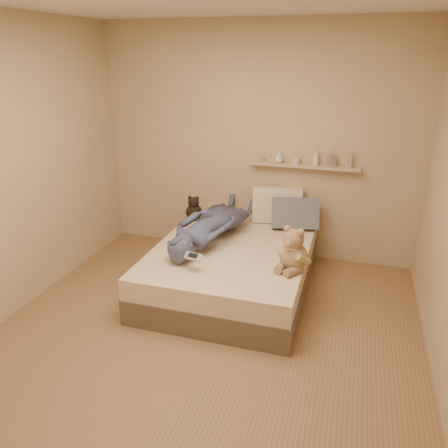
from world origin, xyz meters
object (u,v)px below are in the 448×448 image
(teddy_bear, at_px, (293,252))
(person, at_px, (212,223))
(game_console, at_px, (193,256))
(wall_shelf, at_px, (304,166))
(pillow_grey, at_px, (295,213))
(bed, at_px, (232,267))
(pillow_cream, at_px, (277,205))
(dark_plush, at_px, (194,210))

(teddy_bear, bearing_deg, person, 153.74)
(game_console, relative_size, wall_shelf, 0.14)
(game_console, bearing_deg, pillow_grey, 61.24)
(bed, distance_m, pillow_cream, 0.98)
(pillow_cream, height_order, wall_shelf, wall_shelf)
(bed, bearing_deg, pillow_grey, 53.14)
(person, bearing_deg, pillow_grey, -133.58)
(pillow_grey, bearing_deg, dark_plush, -175.68)
(person, bearing_deg, pillow_cream, -117.50)
(dark_plush, bearing_deg, teddy_bear, -35.66)
(game_console, relative_size, person, 0.12)
(pillow_cream, height_order, person, pillow_cream)
(dark_plush, distance_m, wall_shelf, 1.33)
(dark_plush, relative_size, person, 0.20)
(bed, xyz_separation_m, person, (-0.26, 0.13, 0.40))
(game_console, relative_size, pillow_cream, 0.31)
(pillow_cream, bearing_deg, bed, -109.33)
(game_console, distance_m, wall_shelf, 1.75)
(teddy_bear, distance_m, wall_shelf, 1.31)
(teddy_bear, xyz_separation_m, pillow_cream, (-0.35, 1.14, 0.03))
(wall_shelf, bearing_deg, game_console, -116.13)
(game_console, relative_size, dark_plush, 0.58)
(dark_plush, xyz_separation_m, wall_shelf, (1.18, 0.31, 0.53))
(bed, distance_m, wall_shelf, 1.38)
(game_console, xyz_separation_m, dark_plush, (-0.45, 1.19, -0.02))
(person, relative_size, wall_shelf, 1.21)
(dark_plush, height_order, pillow_cream, pillow_cream)
(pillow_grey, height_order, wall_shelf, wall_shelf)
(person, bearing_deg, wall_shelf, -125.44)
(teddy_bear, height_order, wall_shelf, wall_shelf)
(pillow_cream, relative_size, pillow_grey, 1.10)
(dark_plush, bearing_deg, wall_shelf, 14.51)
(dark_plush, distance_m, pillow_cream, 0.95)
(bed, distance_m, pillow_grey, 0.95)
(game_console, bearing_deg, pillow_cream, 71.45)
(dark_plush, relative_size, pillow_grey, 0.58)
(game_console, bearing_deg, wall_shelf, 63.87)
(wall_shelf, bearing_deg, pillow_cream, -163.03)
(game_console, xyz_separation_m, pillow_grey, (0.70, 1.28, 0.03))
(teddy_bear, distance_m, pillow_grey, 1.01)
(pillow_cream, xyz_separation_m, pillow_grey, (0.23, -0.14, -0.03))
(wall_shelf, bearing_deg, pillow_grey, -98.51)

